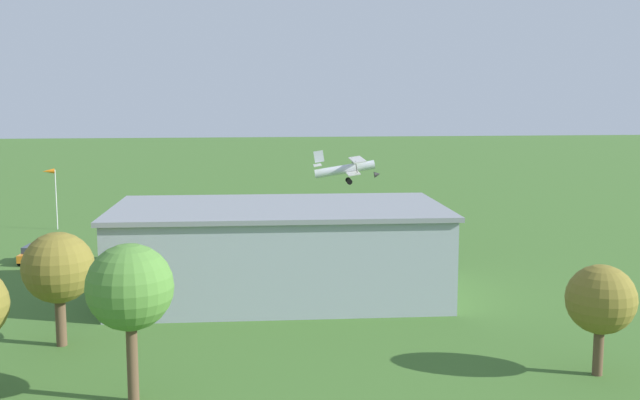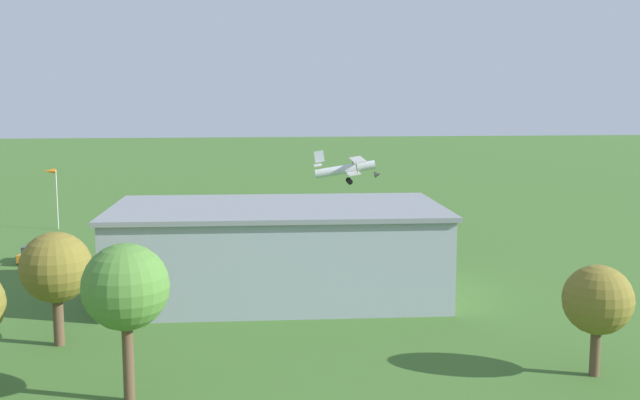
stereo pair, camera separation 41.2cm
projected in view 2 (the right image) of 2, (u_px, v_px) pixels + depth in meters
ground_plane at (268, 230)px, 87.07m from camera, size 400.00×400.00×0.00m
hangar at (278, 251)px, 58.18m from camera, size 25.66×14.57×7.07m
biplane at (348, 169)px, 87.30m from camera, size 7.90×7.51×3.91m
car_blue at (385, 244)px, 74.73m from camera, size 2.30×4.78×1.51m
car_black at (193, 250)px, 71.69m from camera, size 2.47×4.62×1.66m
car_yellow at (111, 253)px, 70.31m from camera, size 2.39×4.17×1.62m
car_orange at (34, 253)px, 70.44m from camera, size 2.20×4.29×1.58m
person_beside_truck at (333, 243)px, 75.76m from camera, size 0.47×0.47×1.58m
person_at_fence_line at (338, 237)px, 78.15m from camera, size 0.49×0.49×1.77m
person_walking_on_apron at (366, 237)px, 78.81m from camera, size 0.39×0.39×1.52m
person_near_hangar_door at (339, 240)px, 76.92m from camera, size 0.47×0.47×1.69m
tree_at_field_edge at (598, 301)px, 41.29m from camera, size 3.84×3.84×6.24m
tree_by_windsock at (56, 268)px, 46.32m from camera, size 4.38×4.38×7.14m
tree_near_perimeter_road at (126, 288)px, 37.53m from camera, size 4.37×4.37×8.15m
windsock at (51, 176)px, 87.04m from camera, size 1.46×0.90×7.10m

